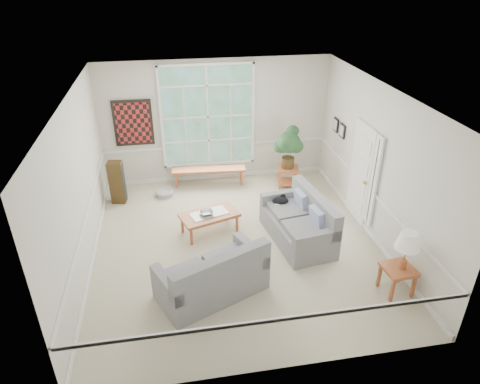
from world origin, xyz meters
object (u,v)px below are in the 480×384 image
(end_table, at_px, (287,177))
(side_table, at_px, (396,280))
(loveseat_right, at_px, (298,219))
(coffee_table, at_px, (210,223))
(loveseat_front, at_px, (211,270))

(end_table, xyz_separation_m, side_table, (0.76, -4.05, 0.00))
(loveseat_right, height_order, coffee_table, loveseat_right)
(loveseat_front, bearing_deg, side_table, -33.42)
(loveseat_right, bearing_deg, side_table, -64.35)
(end_table, bearing_deg, loveseat_right, -100.83)
(loveseat_front, bearing_deg, loveseat_right, 10.28)
(end_table, bearing_deg, coffee_table, -141.06)
(loveseat_right, xyz_separation_m, coffee_table, (-1.68, 0.58, -0.27))
(end_table, relative_size, side_table, 0.99)
(loveseat_right, bearing_deg, end_table, 70.76)
(side_table, bearing_deg, loveseat_right, 124.06)
(coffee_table, distance_m, side_table, 3.71)
(coffee_table, xyz_separation_m, side_table, (2.88, -2.34, 0.04))
(loveseat_front, xyz_separation_m, end_table, (2.29, 3.55, -0.23))
(end_table, bearing_deg, side_table, -79.42)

